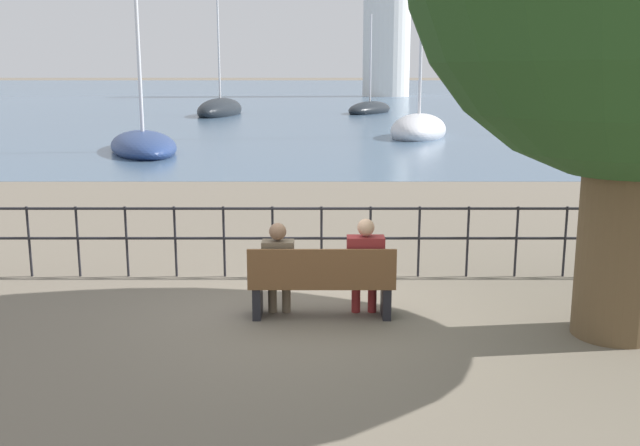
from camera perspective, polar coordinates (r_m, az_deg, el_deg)
ground_plane at (r=8.88m, az=0.01°, el=-7.44°), size 1000.00×1000.00×0.00m
harbor_water at (r=169.57m, az=-0.13°, el=10.88°), size 600.00×300.00×0.01m
park_bench at (r=8.69m, az=0.01°, el=-4.89°), size 1.78×0.45×0.90m
seated_person_left at (r=8.72m, az=-3.49°, el=-3.35°), size 0.39×0.35×1.18m
seated_person_right at (r=8.71m, az=3.51°, el=-3.19°), size 0.45×0.35×1.23m
promenade_railing at (r=10.39m, az=-0.02°, el=-0.61°), size 11.45×0.04×1.05m
sailboat_0 at (r=55.03m, az=3.87°, el=9.07°), size 4.83×7.24×7.64m
sailboat_1 at (r=28.22m, az=-14.11°, el=6.11°), size 4.41×7.22×10.86m
sailboat_2 at (r=53.89m, az=23.26°, el=8.10°), size 3.02×7.29×7.96m
sailboat_4 at (r=52.43m, az=-8.11°, el=8.95°), size 3.37×9.01×9.47m
sailboat_5 at (r=34.11m, az=7.76°, el=7.41°), size 3.96×5.89×8.72m
harbor_lighthouse at (r=95.61m, az=5.26°, el=17.23°), size 6.09×6.09×25.68m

